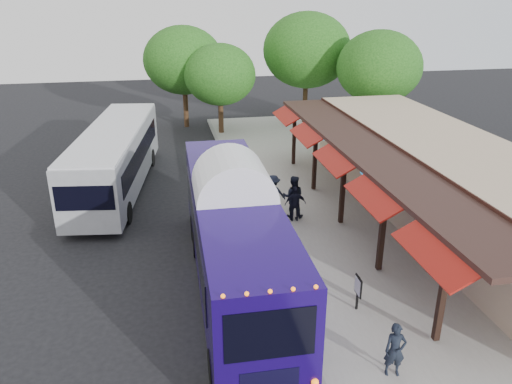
{
  "coord_description": "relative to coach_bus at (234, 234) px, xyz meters",
  "views": [
    {
      "loc": [
        -3.55,
        -14.58,
        9.6
      ],
      "look_at": [
        0.09,
        4.3,
        1.8
      ],
      "focal_mm": 35.0,
      "sensor_mm": 36.0,
      "label": 1
    }
  ],
  "objects": [
    {
      "name": "sign_board",
      "position": [
        3.57,
        -2.24,
        -1.12
      ],
      "size": [
        0.07,
        0.53,
        1.17
      ],
      "rotation": [
        0.0,
        0.0,
        -0.02
      ],
      "color": "black",
      "rests_on": "sidewalk"
    },
    {
      "name": "tree_far",
      "position": [
        -0.28,
        22.47,
        2.84
      ],
      "size": [
        5.74,
        5.74,
        7.35
      ],
      "color": "#382314",
      "rests_on": "ground"
    },
    {
      "name": "ground",
      "position": [
        1.45,
        -0.16,
        -2.06
      ],
      "size": [
        90.0,
        90.0,
        0.0
      ],
      "primitive_type": "plane",
      "color": "black",
      "rests_on": "ground"
    },
    {
      "name": "tree_right",
      "position": [
        12.37,
        16.99,
        2.78
      ],
      "size": [
        5.67,
        5.67,
        7.26
      ],
      "color": "#382314",
      "rests_on": "ground"
    },
    {
      "name": "coach_bus",
      "position": [
        0.0,
        0.0,
        0.0
      ],
      "size": [
        2.71,
        12.08,
        3.84
      ],
      "rotation": [
        0.0,
        0.0,
        -0.01
      ],
      "color": "#190759",
      "rests_on": "ground"
    },
    {
      "name": "ped_a",
      "position": [
        3.43,
        -5.16,
        -1.14
      ],
      "size": [
        0.62,
        0.46,
        1.55
      ],
      "primitive_type": "imported",
      "rotation": [
        0.0,
        0.0,
        -0.17
      ],
      "color": "black",
      "rests_on": "sidewalk"
    },
    {
      "name": "tree_left",
      "position": [
        2.02,
        19.8,
        2.15
      ],
      "size": [
        4.94,
        4.94,
        6.33
      ],
      "color": "#382314",
      "rests_on": "ground"
    },
    {
      "name": "station_shelter",
      "position": [
        9.83,
        3.84,
        -0.22
      ],
      "size": [
        8.15,
        20.0,
        3.6
      ],
      "color": "tan",
      "rests_on": "ground"
    },
    {
      "name": "tree_mid",
      "position": [
        8.71,
        21.63,
        3.44
      ],
      "size": [
        6.44,
        6.44,
        8.25
      ],
      "color": "#382314",
      "rests_on": "ground"
    },
    {
      "name": "ped_c",
      "position": [
        3.36,
        4.53,
        -1.11
      ],
      "size": [
        0.96,
        0.44,
        1.6
      ],
      "primitive_type": "imported",
      "rotation": [
        0.0,
        0.0,
        3.09
      ],
      "color": "black",
      "rests_on": "sidewalk"
    },
    {
      "name": "curb",
      "position": [
        1.5,
        3.84,
        -1.99
      ],
      "size": [
        0.2,
        40.0,
        0.16
      ],
      "primitive_type": "cube",
      "color": "gray",
      "rests_on": "ground"
    },
    {
      "name": "sidewalk",
      "position": [
        6.45,
        3.84,
        -1.99
      ],
      "size": [
        10.0,
        40.0,
        0.15
      ],
      "primitive_type": "cube",
      "color": "#9E9B93",
      "rests_on": "ground"
    },
    {
      "name": "city_bus",
      "position": [
        -4.54,
        10.27,
        -0.28
      ],
      "size": [
        4.17,
        12.24,
        3.22
      ],
      "rotation": [
        0.0,
        0.0,
        -0.13
      ],
      "color": "gray",
      "rests_on": "ground"
    },
    {
      "name": "ped_b",
      "position": [
        3.37,
        4.96,
        -0.95
      ],
      "size": [
        1.11,
        0.97,
        1.93
      ],
      "primitive_type": "imported",
      "rotation": [
        0.0,
        0.0,
        2.85
      ],
      "color": "black",
      "rests_on": "sidewalk"
    },
    {
      "name": "ped_d",
      "position": [
        2.63,
        5.69,
        -1.04
      ],
      "size": [
        1.23,
        0.85,
        1.75
      ],
      "primitive_type": "imported",
      "rotation": [
        0.0,
        0.0,
        2.95
      ],
      "color": "black",
      "rests_on": "sidewalk"
    }
  ]
}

